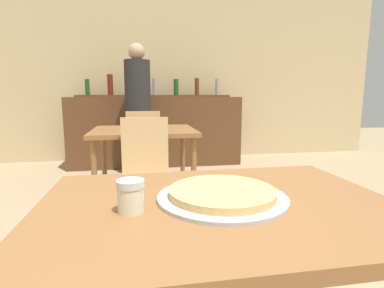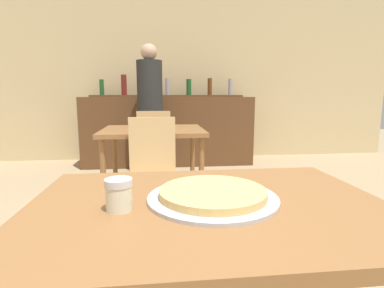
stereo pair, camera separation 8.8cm
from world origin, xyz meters
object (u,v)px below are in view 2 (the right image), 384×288
at_px(chair_far_side_front, 153,166).
at_px(pizza_tray, 213,195).
at_px(cheese_shaker, 119,194).
at_px(chair_far_side_back, 154,144).
at_px(person_standing, 150,105).

bearing_deg(chair_far_side_front, pizza_tray, -81.09).
xyz_separation_m(chair_far_side_front, cheese_shaker, (-0.07, -1.50, 0.27)).
distance_m(chair_far_side_back, person_standing, 0.74).
bearing_deg(pizza_tray, chair_far_side_back, 94.96).
xyz_separation_m(cheese_shaker, person_standing, (0.01, 3.24, 0.17)).
bearing_deg(pizza_tray, chair_far_side_front, 98.91).
xyz_separation_m(chair_far_side_back, pizza_tray, (0.23, -2.60, 0.24)).
relative_size(chair_far_side_back, person_standing, 0.52).
height_order(pizza_tray, cheese_shaker, cheese_shaker).
relative_size(chair_far_side_front, pizza_tray, 2.10).
distance_m(chair_far_side_front, pizza_tray, 1.47).
height_order(pizza_tray, person_standing, person_standing).
bearing_deg(person_standing, pizza_tray, -85.00).
bearing_deg(chair_far_side_back, person_standing, -84.83).
xyz_separation_m(chair_far_side_back, cheese_shaker, (-0.07, -2.66, 0.27)).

